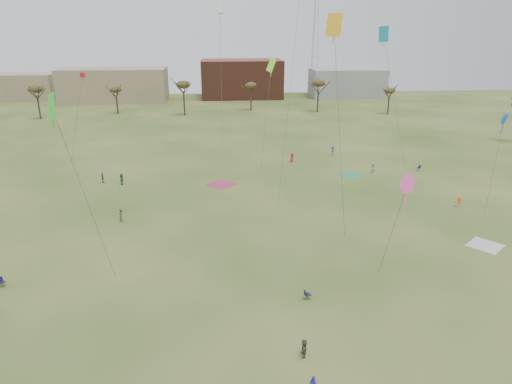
{
  "coord_description": "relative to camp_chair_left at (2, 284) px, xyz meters",
  "views": [
    {
      "loc": [
        -4.01,
        -32.28,
        21.63
      ],
      "look_at": [
        0.0,
        12.0,
        5.5
      ],
      "focal_mm": 31.76,
      "sensor_mm": 36.0,
      "label": 1
    }
  ],
  "objects": [
    {
      "name": "flyer_mid_b",
      "position": [
        50.1,
        14.6,
        0.52
      ],
      "size": [
        1.11,
        1.12,
        1.55
      ],
      "primitive_type": "imported",
      "rotation": [
        0.0,
        0.0,
        5.47
      ],
      "color": "orange",
      "rests_on": "ground"
    },
    {
      "name": "camp_chair_right",
      "position": [
        51.73,
        30.34,
        0.0
      ],
      "size": [
        0.66,
        0.62,
        0.87
      ],
      "rotation": [
        0.0,
        0.0,
        4.97
      ],
      "color": "#131636",
      "rests_on": "ground"
    },
    {
      "name": "blanket_olive",
      "position": [
        40.16,
        28.7,
        -0.26
      ],
      "size": [
        4.4,
        4.4,
        0.03
      ],
      "primitive_type": "cube",
      "rotation": [
        0.0,
        0.0,
        2.04
      ],
      "color": "#369457",
      "rests_on": "ground"
    },
    {
      "name": "flyer_far_a",
      "position": [
        5.38,
        27.63,
        0.56
      ],
      "size": [
        0.75,
        1.59,
        1.64
      ],
      "primitive_type": "imported",
      "rotation": [
        0.0,
        0.0,
        1.75
      ],
      "color": "#277226",
      "rests_on": "ground"
    },
    {
      "name": "kites_aloft",
      "position": [
        25.17,
        25.79,
        20.79
      ],
      "size": [
        60.78,
        55.04,
        27.54
      ],
      "color": "red",
      "rests_on": "ground"
    },
    {
      "name": "camp_chair_left",
      "position": [
        0.0,
        0.0,
        0.0
      ],
      "size": [
        0.73,
        0.72,
        0.87
      ],
      "rotation": [
        0.0,
        0.0,
        0.96
      ],
      "color": "#16153A",
      "rests_on": "ground"
    },
    {
      "name": "spectator_fore_c",
      "position": [
        24.99,
        -11.4,
        0.43
      ],
      "size": [
        0.74,
        1.35,
        1.39
      ],
      "primitive_type": "imported",
      "rotation": [
        0.0,
        0.0,
        4.44
      ],
      "color": "brown",
      "rests_on": "ground"
    },
    {
      "name": "spectator_mid_e",
      "position": [
        43.96,
        29.71,
        0.52
      ],
      "size": [
        0.93,
        0.97,
        1.57
      ],
      "primitive_type": "imported",
      "rotation": [
        0.0,
        0.0,
        5.34
      ],
      "color": "silver",
      "rests_on": "ground"
    },
    {
      "name": "ground",
      "position": [
        23.34,
        -4.57,
        -0.26
      ],
      "size": [
        260.0,
        260.0,
        0.0
      ],
      "primitive_type": "plane",
      "color": "#2C4D18",
      "rests_on": "ground"
    },
    {
      "name": "spectator_fore_b",
      "position": [
        7.87,
        13.99,
        0.49
      ],
      "size": [
        0.67,
        0.8,
        1.51
      ],
      "primitive_type": "imported",
      "rotation": [
        0.0,
        0.0,
        1.71
      ],
      "color": "#90875C",
      "rests_on": "ground"
    },
    {
      "name": "flyer_far_b",
      "position": [
        32.23,
        37.17,
        0.51
      ],
      "size": [
        0.88,
        0.73,
        1.54
      ],
      "primitive_type": "imported",
      "rotation": [
        0.0,
        0.0,
        0.37
      ],
      "color": "red",
      "rests_on": "ground"
    },
    {
      "name": "radio_tower",
      "position": [
        53.34,
        120.43,
        18.95
      ],
      "size": [
        1.51,
        1.72,
        41.0
      ],
      "color": "#9EA3A8",
      "rests_on": "ground"
    },
    {
      "name": "blanket_plum",
      "position": [
        19.92,
        26.22,
        -0.26
      ],
      "size": [
        4.86,
        4.86,
        0.03
      ],
      "primitive_type": "cube",
      "rotation": [
        0.0,
        0.0,
        2.4
      ],
      "color": "#AC345B",
      "rests_on": "ground"
    },
    {
      "name": "spectator_mid_d",
      "position": [
        2.44,
        28.61,
        0.51
      ],
      "size": [
        0.78,
        0.97,
        1.54
      ],
      "primitive_type": "imported",
      "rotation": [
        0.0,
        0.0,
        2.09
      ],
      "color": "#8D3B7D",
      "rests_on": "ground"
    },
    {
      "name": "blanket_cream",
      "position": [
        47.35,
        3.78,
        -0.26
      ],
      "size": [
        4.34,
        4.34,
        0.03
      ],
      "primitive_type": "cube",
      "rotation": [
        0.0,
        0.0,
        2.26
      ],
      "color": "silver",
      "rests_on": "ground"
    },
    {
      "name": "flyer_far_c",
      "position": [
        40.22,
        40.78,
        0.55
      ],
      "size": [
        0.78,
        1.13,
        1.62
      ],
      "primitive_type": "imported",
      "rotation": [
        0.0,
        0.0,
        4.53
      ],
      "color": "navy",
      "rests_on": "ground"
    },
    {
      "name": "building_grey",
      "position": [
        63.34,
        113.43,
        4.24
      ],
      "size": [
        24.0,
        12.0,
        9.0
      ],
      "primitive_type": "cube",
      "color": "gray",
      "rests_on": "ground"
    },
    {
      "name": "building_tan_west",
      "position": [
        -41.66,
        117.43,
        3.74
      ],
      "size": [
        20.0,
        12.0,
        8.0
      ],
      "primitive_type": "cube",
      "color": "#937F60",
      "rests_on": "ground"
    },
    {
      "name": "building_brick",
      "position": [
        28.34,
        115.43,
        5.74
      ],
      "size": [
        26.0,
        16.0,
        12.0
      ],
      "primitive_type": "cube",
      "color": "brown",
      "rests_on": "ground"
    },
    {
      "name": "camp_chair_center",
      "position": [
        26.64,
        -4.37,
        0.0
      ],
      "size": [
        0.64,
        0.61,
        0.87
      ],
      "rotation": [
        0.0,
        0.0,
        1.79
      ],
      "color": "#141D37",
      "rests_on": "ground"
    },
    {
      "name": "tree_line",
      "position": [
        20.49,
        74.55,
        6.83
      ],
      "size": [
        117.44,
        49.32,
        8.91
      ],
      "color": "#3A2B1E",
      "rests_on": "ground"
    },
    {
      "name": "building_tan",
      "position": [
        -11.66,
        110.43,
        4.74
      ],
      "size": [
        32.0,
        14.0,
        10.0
      ],
      "primitive_type": "cube",
      "color": "#937F60",
      "rests_on": "ground"
    }
  ]
}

